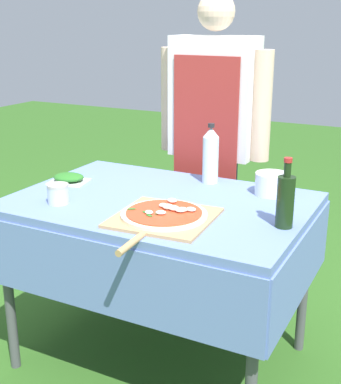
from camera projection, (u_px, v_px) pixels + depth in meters
The scene contains 9 objects.
ground_plane at pixel (161, 357), 2.43m from camera, with size 12.00×12.00×0.00m, color #2D5B1E.
prep_table at pixel (160, 219), 2.22m from camera, with size 1.21×0.84×0.76m.
person_cook at pixel (213, 128), 2.71m from camera, with size 0.60×0.20×1.59m.
pizza_on_peel at pixel (164, 216), 1.97m from camera, with size 0.38×0.54×0.05m.
oil_bottle at pixel (285, 200), 1.88m from camera, with size 0.06×0.06×0.25m.
water_bottle at pixel (211, 155), 2.39m from camera, with size 0.07×0.07×0.27m.
herb_container at pixel (69, 178), 2.43m from camera, with size 0.19×0.17×0.04m.
mixing_tub at pixel (272, 184), 2.25m from camera, with size 0.14×0.14×0.09m, color silver.
sauce_jar at pixel (58, 195), 2.14m from camera, with size 0.09×0.09×0.08m.
Camera 1 is at (0.99, -1.83, 1.46)m, focal length 50.00 mm.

